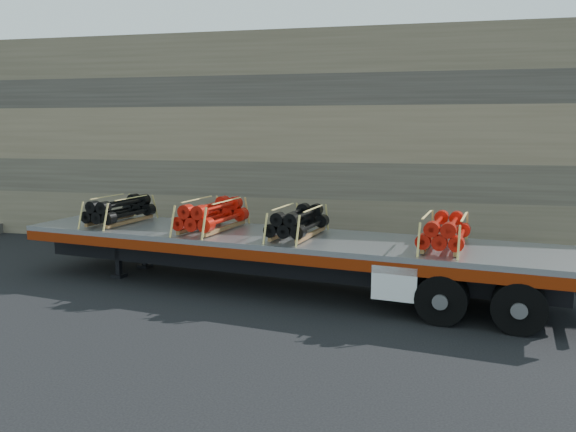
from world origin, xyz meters
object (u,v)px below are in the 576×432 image
bundle_midfront (212,216)px  bundle_rear (445,232)px  bundle_front (120,211)px  trailer (278,262)px  bundle_midrear (298,223)px

bundle_midfront → bundle_rear: (5.62, -0.92, -0.03)m
bundle_front → bundle_midfront: 2.85m
trailer → bundle_front: bearing=180.0°
bundle_front → bundle_midfront: bundle_midfront is taller
bundle_rear → bundle_midrear: bearing=-180.0°
trailer → bundle_midfront: bearing=180.0°
trailer → bundle_front: bundle_front is taller
bundle_rear → bundle_midfront: bearing=180.0°
bundle_midfront → bundle_front: bearing=-180.0°
bundle_front → bundle_midfront: bearing=0.0°
trailer → bundle_midfront: (-1.77, 0.29, 1.04)m
bundle_midfront → bundle_rear: 5.70m
trailer → bundle_midfront: bundle_midfront is taller
trailer → bundle_midfront: 2.08m
trailer → bundle_rear: 4.02m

